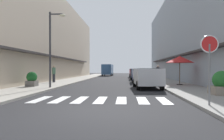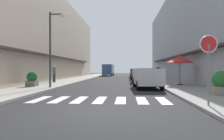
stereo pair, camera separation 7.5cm
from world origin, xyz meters
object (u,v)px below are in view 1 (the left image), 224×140
at_px(street_lamp, 53,41).
at_px(pedestrian_walking_near, 54,73).
at_px(delivery_van, 108,69).
at_px(cafe_umbrella, 180,60).
at_px(parked_car_mid, 141,74).
at_px(pedestrian_walking_far, 158,72).
at_px(parked_car_far, 137,73).
at_px(round_street_sign, 209,52).
at_px(planter_corner, 222,84).
at_px(parked_car_distant, 135,72).
at_px(parked_car_near, 147,76).
at_px(planter_midblock, 32,79).

xyz_separation_m(street_lamp, pedestrian_walking_near, (-1.91, 5.70, -2.40)).
height_order(delivery_van, cafe_umbrella, cafe_umbrella).
bearing_deg(parked_car_mid, pedestrian_walking_far, 44.41).
bearing_deg(delivery_van, parked_car_far, -70.81).
bearing_deg(street_lamp, round_street_sign, -39.72).
bearing_deg(pedestrian_walking_far, parked_car_mid, -27.16).
bearing_deg(planter_corner, parked_car_far, 100.97).
bearing_deg(pedestrian_walking_far, parked_car_distant, -150.84).
height_order(parked_car_far, street_lamp, street_lamp).
height_order(parked_car_near, parked_car_mid, same).
bearing_deg(round_street_sign, parked_car_distant, 93.03).
bearing_deg(parked_car_far, parked_car_distant, 90.00).
relative_size(parked_car_far, planter_midblock, 3.79).
bearing_deg(pedestrian_walking_far, pedestrian_walking_near, -52.51).
height_order(round_street_sign, pedestrian_walking_far, round_street_sign).
height_order(cafe_umbrella, planter_midblock, cafe_umbrella).
xyz_separation_m(parked_car_distant, street_lamp, (-6.75, -20.42, 2.47)).
distance_m(parked_car_far, delivery_van, 16.08).
relative_size(street_lamp, pedestrian_walking_far, 3.09).
bearing_deg(cafe_umbrella, round_street_sign, -98.38).
bearing_deg(cafe_umbrella, street_lamp, -162.74).
xyz_separation_m(round_street_sign, pedestrian_walking_far, (0.65, 16.22, -1.03)).
bearing_deg(cafe_umbrella, parked_car_mid, 123.39).
distance_m(parked_car_far, cafe_umbrella, 11.19).
bearing_deg(parked_car_mid, delivery_van, 103.78).
xyz_separation_m(parked_car_distant, planter_corner, (3.34, -23.95, -0.25)).
bearing_deg(parked_car_near, parked_car_far, 90.00).
relative_size(parked_car_far, round_street_sign, 1.63).
bearing_deg(planter_midblock, street_lamp, -23.55).
xyz_separation_m(parked_car_near, parked_car_mid, (-0.00, 6.47, -0.00)).
height_order(parked_car_near, planter_corner, parked_car_near).
bearing_deg(parked_car_distant, planter_midblock, -113.84).
bearing_deg(planter_midblock, pedestrian_walking_near, 89.99).
height_order(parked_car_far, planter_corner, parked_car_far).
height_order(parked_car_far, pedestrian_walking_far, pedestrian_walking_far).
bearing_deg(parked_car_near, delivery_van, 100.68).
bearing_deg(parked_car_distant, pedestrian_walking_near, -120.45).
relative_size(parked_car_near, round_street_sign, 1.67).
distance_m(parked_car_far, pedestrian_walking_near, 11.80).
xyz_separation_m(parked_car_mid, planter_midblock, (-8.66, -6.54, -0.26)).
bearing_deg(street_lamp, delivery_van, 87.09).
bearing_deg(cafe_umbrella, pedestrian_walking_far, 97.06).
relative_size(round_street_sign, pedestrian_walking_far, 1.46).
relative_size(cafe_umbrella, planter_corner, 1.95).
bearing_deg(parked_car_far, parked_car_near, -90.00).
height_order(parked_car_distant, street_lamp, street_lamp).
relative_size(parked_car_far, pedestrian_walking_far, 2.39).
height_order(parked_car_mid, pedestrian_walking_near, pedestrian_walking_near).
distance_m(parked_car_distant, round_street_sign, 27.29).
height_order(parked_car_mid, street_lamp, street_lamp).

